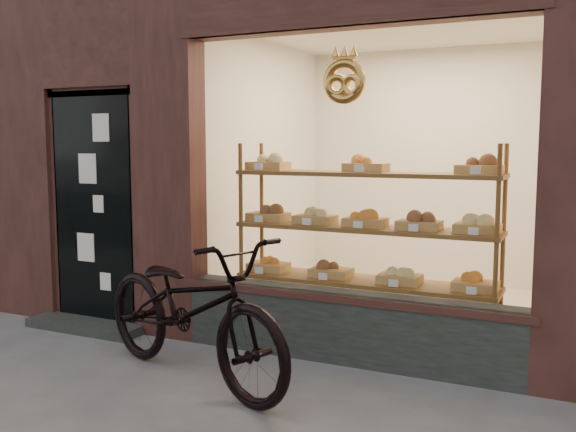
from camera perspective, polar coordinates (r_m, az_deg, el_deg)
The scene contains 2 objects.
display_shelf at distance 5.36m, azimuth 6.86°, elevation -2.71°, with size 2.20×0.45×1.70m.
bicycle at distance 4.66m, azimuth -8.63°, elevation -8.08°, with size 0.71×2.04×1.07m, color black.
Camera 1 is at (2.12, -2.47, 1.71)m, focal length 40.00 mm.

